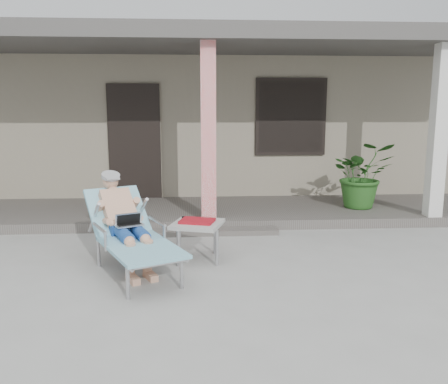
{
  "coord_description": "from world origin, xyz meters",
  "views": [
    {
      "loc": [
        -0.23,
        -4.86,
        1.84
      ],
      "look_at": [
        0.13,
        0.6,
        0.85
      ],
      "focal_mm": 38.0,
      "sensor_mm": 36.0,
      "label": 1
    }
  ],
  "objects": [
    {
      "name": "ground",
      "position": [
        0.0,
        0.0,
        0.0
      ],
      "size": [
        60.0,
        60.0,
        0.0
      ],
      "primitive_type": "plane",
      "color": "#9E9E99",
      "rests_on": "ground"
    },
    {
      "name": "house",
      "position": [
        0.0,
        6.5,
        1.67
      ],
      "size": [
        10.4,
        5.4,
        3.3
      ],
      "color": "gray",
      "rests_on": "ground"
    },
    {
      "name": "porch_deck",
      "position": [
        0.0,
        3.0,
        0.07
      ],
      "size": [
        10.0,
        2.0,
        0.15
      ],
      "primitive_type": "cube",
      "color": "#605B56",
      "rests_on": "ground"
    },
    {
      "name": "porch_overhang",
      "position": [
        0.0,
        2.95,
        2.79
      ],
      "size": [
        10.0,
        2.3,
        2.85
      ],
      "color": "silver",
      "rests_on": "porch_deck"
    },
    {
      "name": "porch_step",
      "position": [
        0.0,
        1.85,
        0.04
      ],
      "size": [
        2.0,
        0.3,
        0.07
      ],
      "primitive_type": "cube",
      "color": "#605B56",
      "rests_on": "ground"
    },
    {
      "name": "lounger",
      "position": [
        -0.98,
        0.41,
        0.7
      ],
      "size": [
        1.32,
        1.81,
        1.14
      ],
      "rotation": [
        0.0,
        0.0,
        0.44
      ],
      "color": "#B7B7BC",
      "rests_on": "ground"
    },
    {
      "name": "side_table",
      "position": [
        -0.19,
        0.68,
        0.42
      ],
      "size": [
        0.7,
        0.7,
        0.5
      ],
      "rotation": [
        0.0,
        0.0,
        -0.3
      ],
      "color": "#A6A6A1",
      "rests_on": "ground"
    },
    {
      "name": "potted_palm",
      "position": [
        2.61,
        2.86,
        0.71
      ],
      "size": [
        1.08,
        0.96,
        1.11
      ],
      "primitive_type": "imported",
      "rotation": [
        0.0,
        0.0,
        -0.1
      ],
      "color": "#26591E",
      "rests_on": "porch_deck"
    }
  ]
}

